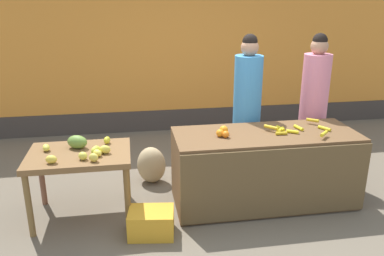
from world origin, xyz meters
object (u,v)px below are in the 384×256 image
(vendor_woman_pink_shirt, at_px, (313,106))
(produce_crate, at_px, (151,223))
(produce_sack, at_px, (151,165))
(vendor_woman_blue_shirt, at_px, (247,109))

(vendor_woman_pink_shirt, bearing_deg, produce_crate, -152.42)
(produce_crate, xyz_separation_m, produce_sack, (0.08, 1.16, 0.10))
(vendor_woman_blue_shirt, distance_m, produce_crate, 1.87)
(vendor_woman_pink_shirt, xyz_separation_m, produce_sack, (-2.07, 0.04, -0.69))
(vendor_woman_pink_shirt, bearing_deg, produce_sack, 179.00)
(vendor_woman_pink_shirt, distance_m, produce_crate, 2.55)
(vendor_woman_blue_shirt, height_order, produce_sack, vendor_woman_blue_shirt)
(vendor_woman_blue_shirt, relative_size, vendor_woman_pink_shirt, 1.00)
(produce_sack, bearing_deg, vendor_woman_blue_shirt, -2.16)
(vendor_woman_blue_shirt, xyz_separation_m, vendor_woman_pink_shirt, (0.88, 0.01, -0.00))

